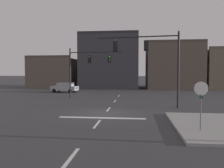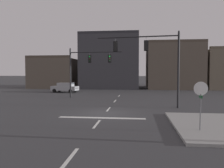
# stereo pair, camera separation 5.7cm
# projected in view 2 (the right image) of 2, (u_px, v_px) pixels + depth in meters

# --- Properties ---
(ground_plane) EXTENTS (400.00, 400.00, 0.00)m
(ground_plane) POSITION_uv_depth(u_px,v_px,m) (105.00, 113.00, 18.74)
(ground_plane) COLOR #353538
(sidewalk_near_corner) EXTENTS (5.00, 8.00, 0.15)m
(sidewalk_near_corner) POSITION_uv_depth(u_px,v_px,m) (215.00, 126.00, 13.95)
(sidewalk_near_corner) COLOR gray
(sidewalk_near_corner) RESTS_ON ground
(stop_bar_paint) EXTENTS (6.40, 0.50, 0.01)m
(stop_bar_paint) POSITION_uv_depth(u_px,v_px,m) (102.00, 118.00, 16.75)
(stop_bar_paint) COLOR silver
(stop_bar_paint) RESTS_ON ground
(lane_centreline) EXTENTS (0.16, 26.40, 0.01)m
(lane_centreline) POSITION_uv_depth(u_px,v_px,m) (109.00, 109.00, 20.72)
(lane_centreline) COLOR silver
(lane_centreline) RESTS_ON ground
(signal_mast_near_side) EXTENTS (7.86, 0.96, 7.20)m
(signal_mast_near_side) POSITION_uv_depth(u_px,v_px,m) (154.00, 55.00, 21.69)
(signal_mast_near_side) COLOR black
(signal_mast_near_side) RESTS_ON ground
(signal_mast_far_side) EXTENTS (6.99, 0.76, 6.56)m
(signal_mast_far_side) POSITION_uv_depth(u_px,v_px,m) (85.00, 64.00, 29.81)
(signal_mast_far_side) COLOR black
(signal_mast_far_side) RESTS_ON ground
(stop_sign) EXTENTS (0.76, 0.64, 2.83)m
(stop_sign) POSITION_uv_depth(u_px,v_px,m) (201.00, 94.00, 12.54)
(stop_sign) COLOR #56565B
(stop_sign) RESTS_ON ground
(car_lot_nearside) EXTENTS (4.63, 2.44, 1.61)m
(car_lot_nearside) POSITION_uv_depth(u_px,v_px,m) (65.00, 87.00, 38.13)
(car_lot_nearside) COLOR #9EA0A5
(car_lot_nearside) RESTS_ON ground
(building_row) EXTENTS (56.01, 12.82, 11.36)m
(building_row) POSITION_uv_depth(u_px,v_px,m) (166.00, 68.00, 48.30)
(building_row) COLOR brown
(building_row) RESTS_ON ground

